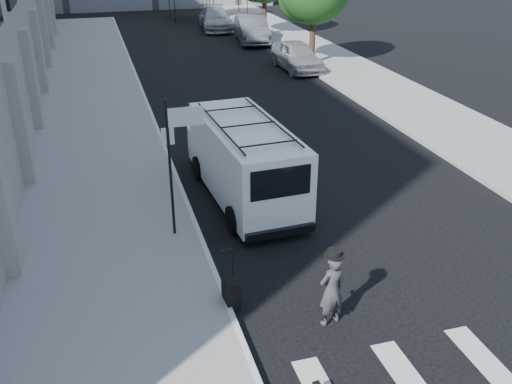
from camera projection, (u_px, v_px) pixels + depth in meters
ground at (316, 293)px, 12.42m from camera, size 120.00×120.00×0.00m
sidewalk_left at (93, 102)px, 25.19m from camera, size 4.50×48.00×0.15m
sidewalk_right at (335, 63)px, 31.97m from camera, size 4.00×56.00×0.15m
sign_pole at (178, 139)px, 13.46m from camera, size 1.03×0.07×3.50m
businessman at (332, 290)px, 11.16m from camera, size 0.66×0.52×1.58m
suitcase at (231, 293)px, 11.84m from camera, size 0.31×0.47×1.27m
cargo_van at (244, 159)px, 16.26m from camera, size 2.37×6.02×2.24m
parked_car_a at (297, 56)px, 30.49m from camera, size 1.88×4.50×1.52m
parked_car_b at (252, 29)px, 37.35m from camera, size 2.48×5.39×1.71m
parked_car_c at (216, 19)px, 41.69m from camera, size 2.60×5.46×1.54m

